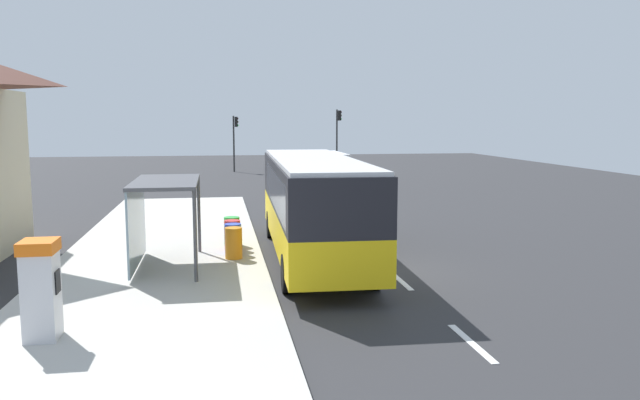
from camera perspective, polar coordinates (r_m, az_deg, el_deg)
ground_plane at (r=32.02m, az=-0.88°, el=-0.60°), size 56.00×92.00×0.04m
sidewalk_platform at (r=19.92m, az=-14.18°, el=-5.41°), size 6.20×30.00×0.18m
lane_stripe_seg_0 at (r=13.15m, az=13.54°, el=-12.44°), size 0.16×2.20×0.01m
lane_stripe_seg_1 at (r=17.65m, az=7.19°, el=-7.16°), size 0.16×2.20×0.01m
lane_stripe_seg_2 at (r=22.36m, az=3.55°, el=-4.02°), size 0.16×2.20×0.01m
lane_stripe_seg_3 at (r=27.18m, az=1.20°, el=-1.98°), size 0.16×2.20×0.01m
lane_stripe_seg_4 at (r=32.05m, az=-0.44°, el=-0.55°), size 0.16×2.20×0.01m
lane_stripe_seg_5 at (r=36.96m, az=-1.64°, el=0.50°), size 0.16×2.20×0.01m
lane_stripe_seg_6 at (r=41.89m, az=-2.56°, el=1.31°), size 0.16×2.20×0.01m
lane_stripe_seg_7 at (r=46.83m, az=-3.29°, el=1.94°), size 0.16×2.20×0.01m
bus at (r=19.68m, az=-0.63°, el=-0.15°), size 2.83×11.08×3.21m
white_van at (r=39.83m, az=0.60°, el=2.93°), size 2.05×5.21×2.30m
sedan_near at (r=54.72m, az=-2.02°, el=3.56°), size 2.01×4.48×1.52m
sedan_far at (r=47.31m, az=-0.85°, el=2.96°), size 2.03×4.49×1.52m
ticket_machine at (r=13.34m, az=-23.91°, el=-7.35°), size 0.66×0.76×1.94m
recycling_bin_orange at (r=19.42m, az=-7.81°, el=-3.87°), size 0.52×0.52×0.95m
recycling_bin_blue at (r=20.10m, az=-7.87°, el=-3.49°), size 0.52×0.52×0.95m
recycling_bin_red at (r=20.79m, az=-7.92°, el=-3.13°), size 0.52×0.52×0.95m
recycling_bin_green at (r=21.48m, az=-7.97°, el=-2.79°), size 0.52×0.52×0.95m
traffic_light_near_side at (r=53.37m, az=1.64°, el=6.30°), size 0.49×0.28×5.18m
traffic_light_far_side at (r=53.22m, az=-7.70°, el=5.89°), size 0.49×0.28×4.66m
bus_shelter at (r=18.53m, az=-14.68°, el=-0.07°), size 1.80×4.00×2.50m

